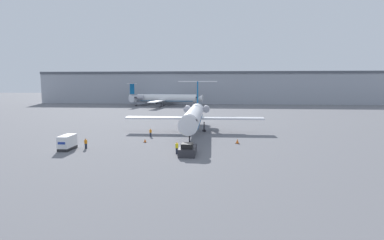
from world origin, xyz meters
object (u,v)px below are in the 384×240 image
object	(u,v)px
worker_by_wing	(151,132)
traffic_cone_left	(145,141)
pushback_tug	(188,150)
traffic_cone_right	(237,141)
airplane_main	(194,115)
worker_near_tug	(177,147)
luggage_cart	(67,142)
worker_on_apron	(86,143)
airplane_parked_far_left	(152,97)
airplane_parked_far_right	(165,98)

from	to	relation	value
worker_by_wing	traffic_cone_left	world-z (taller)	worker_by_wing
pushback_tug	traffic_cone_right	distance (m)	11.92
airplane_main	traffic_cone_left	distance (m)	14.85
worker_near_tug	traffic_cone_left	bearing A→B (deg)	129.31
luggage_cart	airplane_main	bearing A→B (deg)	45.54
worker_on_apron	airplane_parked_far_left	distance (m)	108.10
airplane_main	worker_by_wing	distance (m)	10.71
airplane_main	traffic_cone_right	distance (m)	14.92
pushback_tug	airplane_parked_far_right	distance (m)	98.35
worker_near_tug	worker_by_wing	distance (m)	15.91
pushback_tug	worker_near_tug	size ratio (longest dim) A/B	2.60
airplane_main	worker_near_tug	bearing A→B (deg)	-92.88
worker_near_tug	worker_on_apron	bearing A→B (deg)	170.61
worker_near_tug	traffic_cone_right	xyz separation A→B (m)	(9.50, 8.67, -0.58)
airplane_main	worker_near_tug	world-z (taller)	airplane_main
luggage_cart	traffic_cone_left	world-z (taller)	luggage_cart
luggage_cart	pushback_tug	bearing A→B (deg)	-5.13
traffic_cone_left	traffic_cone_right	size ratio (longest dim) A/B	0.76
traffic_cone_left	airplane_parked_far_right	xyz separation A→B (m)	(-11.77, 87.49, 3.40)
traffic_cone_left	airplane_parked_far_left	bearing A→B (deg)	101.61
pushback_tug	traffic_cone_left	xyz separation A→B (m)	(-8.53, 8.70, -0.41)
luggage_cart	traffic_cone_left	xyz separation A→B (m)	(10.80, 6.96, -0.86)
traffic_cone_right	airplane_main	bearing A→B (deg)	125.64
worker_near_tug	worker_by_wing	bearing A→B (deg)	116.73
traffic_cone_left	airplane_parked_far_left	world-z (taller)	airplane_parked_far_left
traffic_cone_right	traffic_cone_left	bearing A→B (deg)	-179.02
traffic_cone_right	airplane_parked_far_left	bearing A→B (deg)	110.19
traffic_cone_right	airplane_parked_far_right	size ratio (longest dim) A/B	0.02
worker_near_tug	airplane_parked_far_right	xyz separation A→B (m)	(-18.64, 95.87, 2.72)
airplane_main	luggage_cart	bearing A→B (deg)	-134.46
traffic_cone_left	traffic_cone_right	xyz separation A→B (m)	(16.37, 0.28, 0.10)
pushback_tug	traffic_cone_right	xyz separation A→B (m)	(7.84, 8.98, -0.31)
worker_near_tug	worker_by_wing	world-z (taller)	worker_near_tug
luggage_cart	worker_on_apron	xyz separation A→B (m)	(2.54, 1.07, -0.28)
traffic_cone_right	luggage_cart	bearing A→B (deg)	-165.08
pushback_tug	worker_near_tug	distance (m)	1.71
pushback_tug	traffic_cone_left	distance (m)	12.19
luggage_cart	airplane_parked_far_left	xyz separation A→B (m)	(-10.05, 108.41, 2.37)
pushback_tug	airplane_parked_far_right	world-z (taller)	airplane_parked_far_right
worker_on_apron	traffic_cone_right	world-z (taller)	worker_on_apron
worker_on_apron	airplane_parked_far_left	size ratio (longest dim) A/B	0.05
worker_near_tug	traffic_cone_left	distance (m)	10.86
worker_by_wing	traffic_cone_right	distance (m)	17.56
pushback_tug	airplane_parked_far_left	xyz separation A→B (m)	(-29.37, 110.14, 2.82)
pushback_tug	luggage_cart	bearing A→B (deg)	174.87
worker_near_tug	airplane_parked_far_right	size ratio (longest dim) A/B	0.05
pushback_tug	airplane_parked_far_right	size ratio (longest dim) A/B	0.12
airplane_main	traffic_cone_right	size ratio (longest dim) A/B	40.53
traffic_cone_left	airplane_parked_far_left	xyz separation A→B (m)	(-20.84, 101.45, 3.23)
worker_by_wing	airplane_parked_far_left	distance (m)	97.85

